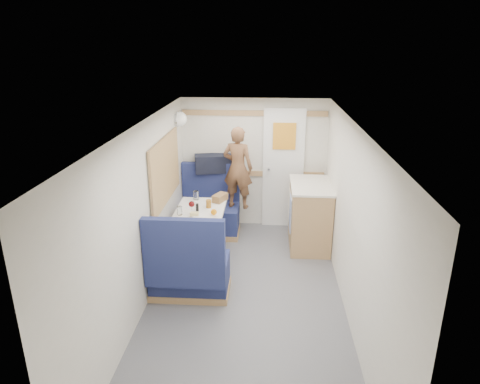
# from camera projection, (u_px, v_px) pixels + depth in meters

# --- Properties ---
(floor) EXTENTS (4.50, 4.50, 0.00)m
(floor) POSITION_uv_depth(u_px,v_px,m) (245.00, 304.00, 4.79)
(floor) COLOR #515156
(floor) RESTS_ON ground
(ceiling) EXTENTS (4.50, 4.50, 0.00)m
(ceiling) POSITION_uv_depth(u_px,v_px,m) (246.00, 127.00, 4.12)
(ceiling) COLOR silver
(ceiling) RESTS_ON wall_back
(wall_back) EXTENTS (2.20, 0.02, 2.00)m
(wall_back) POSITION_uv_depth(u_px,v_px,m) (254.00, 164.00, 6.57)
(wall_back) COLOR silver
(wall_back) RESTS_ON floor
(wall_left) EXTENTS (0.02, 4.50, 2.00)m
(wall_left) POSITION_uv_depth(u_px,v_px,m) (142.00, 219.00, 4.53)
(wall_left) COLOR silver
(wall_left) RESTS_ON floor
(wall_right) EXTENTS (0.02, 4.50, 2.00)m
(wall_right) POSITION_uv_depth(u_px,v_px,m) (352.00, 225.00, 4.39)
(wall_right) COLOR silver
(wall_right) RESTS_ON floor
(oak_trim_low) EXTENTS (2.15, 0.02, 0.08)m
(oak_trim_low) POSITION_uv_depth(u_px,v_px,m) (254.00, 173.00, 6.61)
(oak_trim_low) COLOR #9B7846
(oak_trim_low) RESTS_ON wall_back
(oak_trim_high) EXTENTS (2.15, 0.02, 0.08)m
(oak_trim_high) POSITION_uv_depth(u_px,v_px,m) (254.00, 113.00, 6.29)
(oak_trim_high) COLOR #9B7846
(oak_trim_high) RESTS_ON wall_back
(side_window) EXTENTS (0.04, 1.30, 0.72)m
(side_window) POSITION_uv_depth(u_px,v_px,m) (165.00, 170.00, 5.39)
(side_window) COLOR #999E86
(side_window) RESTS_ON wall_left
(rear_door) EXTENTS (0.62, 0.12, 1.86)m
(rear_door) POSITION_uv_depth(u_px,v_px,m) (283.00, 167.00, 6.52)
(rear_door) COLOR white
(rear_door) RESTS_ON wall_back
(dinette_table) EXTENTS (0.62, 0.92, 0.72)m
(dinette_table) POSITION_uv_depth(u_px,v_px,m) (200.00, 221.00, 5.59)
(dinette_table) COLOR white
(dinette_table) RESTS_ON floor
(bench_far) EXTENTS (0.90, 0.59, 1.05)m
(bench_far) POSITION_uv_depth(u_px,v_px,m) (210.00, 214.00, 6.49)
(bench_far) COLOR #171A4B
(bench_far) RESTS_ON floor
(bench_near) EXTENTS (0.90, 0.59, 1.05)m
(bench_near) POSITION_uv_depth(u_px,v_px,m) (189.00, 272.00, 4.86)
(bench_near) COLOR #171A4B
(bench_near) RESTS_ON floor
(ledge) EXTENTS (0.90, 0.14, 0.04)m
(ledge) POSITION_uv_depth(u_px,v_px,m) (211.00, 173.00, 6.53)
(ledge) COLOR #9B7846
(ledge) RESTS_ON bench_far
(dome_light) EXTENTS (0.20, 0.20, 0.20)m
(dome_light) POSITION_uv_depth(u_px,v_px,m) (180.00, 119.00, 6.01)
(dome_light) COLOR white
(dome_light) RESTS_ON wall_left
(galley_counter) EXTENTS (0.57, 0.92, 0.92)m
(galley_counter) POSITION_uv_depth(u_px,v_px,m) (309.00, 215.00, 6.04)
(galley_counter) COLOR #9B7846
(galley_counter) RESTS_ON floor
(person) EXTENTS (0.49, 0.38, 1.21)m
(person) POSITION_uv_depth(u_px,v_px,m) (238.00, 168.00, 6.17)
(person) COLOR brown
(person) RESTS_ON bench_far
(duffel_bag) EXTENTS (0.59, 0.37, 0.26)m
(duffel_bag) POSITION_uv_depth(u_px,v_px,m) (213.00, 163.00, 6.48)
(duffel_bag) COLOR black
(duffel_bag) RESTS_ON ledge
(tray) EXTENTS (0.32, 0.37, 0.02)m
(tray) POSITION_uv_depth(u_px,v_px,m) (203.00, 219.00, 5.24)
(tray) COLOR white
(tray) RESTS_ON dinette_table
(orange_fruit) EXTENTS (0.08, 0.08, 0.08)m
(orange_fruit) POSITION_uv_depth(u_px,v_px,m) (214.00, 212.00, 5.31)
(orange_fruit) COLOR orange
(orange_fruit) RESTS_ON tray
(cheese_block) EXTENTS (0.11, 0.06, 0.04)m
(cheese_block) POSITION_uv_depth(u_px,v_px,m) (195.00, 214.00, 5.31)
(cheese_block) COLOR #E9D786
(cheese_block) RESTS_ON tray
(wine_glass) EXTENTS (0.08, 0.08, 0.17)m
(wine_glass) POSITION_uv_depth(u_px,v_px,m) (192.00, 205.00, 5.37)
(wine_glass) COLOR white
(wine_glass) RESTS_ON dinette_table
(tumbler_left) EXTENTS (0.07, 0.07, 0.11)m
(tumbler_left) POSITION_uv_depth(u_px,v_px,m) (180.00, 211.00, 5.36)
(tumbler_left) COLOR white
(tumbler_left) RESTS_ON dinette_table
(tumbler_mid) EXTENTS (0.08, 0.08, 0.12)m
(tumbler_mid) POSITION_uv_depth(u_px,v_px,m) (196.00, 195.00, 5.87)
(tumbler_mid) COLOR white
(tumbler_mid) RESTS_ON dinette_table
(beer_glass) EXTENTS (0.07, 0.07, 0.11)m
(beer_glass) POSITION_uv_depth(u_px,v_px,m) (209.00, 204.00, 5.59)
(beer_glass) COLOR #935B15
(beer_glass) RESTS_ON dinette_table
(pepper_grinder) EXTENTS (0.04, 0.04, 0.10)m
(pepper_grinder) POSITION_uv_depth(u_px,v_px,m) (197.00, 207.00, 5.48)
(pepper_grinder) COLOR black
(pepper_grinder) RESTS_ON dinette_table
(salt_grinder) EXTENTS (0.03, 0.03, 0.08)m
(salt_grinder) POSITION_uv_depth(u_px,v_px,m) (196.00, 204.00, 5.62)
(salt_grinder) COLOR white
(salt_grinder) RESTS_ON dinette_table
(bread_loaf) EXTENTS (0.21, 0.26, 0.10)m
(bread_loaf) POSITION_uv_depth(u_px,v_px,m) (220.00, 198.00, 5.82)
(bread_loaf) COLOR brown
(bread_loaf) RESTS_ON dinette_table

